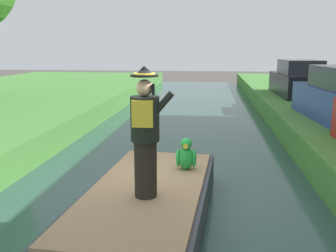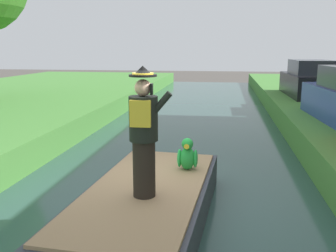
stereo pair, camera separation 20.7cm
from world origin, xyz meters
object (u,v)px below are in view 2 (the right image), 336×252
Objects in this scene: person_pirate at (144,133)px; parrot_plush at (187,156)px; parked_car_dark at (309,81)px; boat at (146,206)px.

person_pirate is 1.52m from parrot_plush.
parrot_plush is at bearing 64.92° from person_pirate.
person_pirate is 12.29m from parked_car_dark.
boat is at bearing -112.75° from parked_car_dark.
person_pirate is at bearing -111.89° from parked_car_dark.
parrot_plush is at bearing -111.99° from parked_car_dark.
person_pirate is (0.05, -0.34, 1.23)m from boat.
parrot_plush is 0.14× the size of parked_car_dark.
parked_car_dark is at bearing 67.25° from boat.
parked_car_dark reaches higher than parrot_plush.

